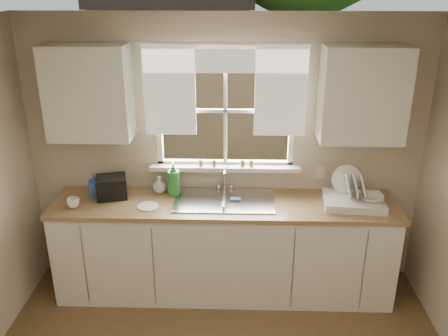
{
  "coord_description": "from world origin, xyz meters",
  "views": [
    {
      "loc": [
        0.11,
        -2.08,
        2.76
      ],
      "look_at": [
        0.0,
        1.65,
        1.25
      ],
      "focal_mm": 38.0,
      "sensor_mm": 36.0,
      "label": 1
    }
  ],
  "objects_px": {
    "soap_bottle_a": "(174,178)",
    "cup": "(73,203)",
    "dish_rack": "(353,198)",
    "black_appliance": "(111,187)"
  },
  "relations": [
    {
      "from": "soap_bottle_a",
      "to": "cup",
      "type": "height_order",
      "value": "soap_bottle_a"
    },
    {
      "from": "soap_bottle_a",
      "to": "cup",
      "type": "distance_m",
      "value": 0.89
    },
    {
      "from": "dish_rack",
      "to": "black_appliance",
      "type": "relative_size",
      "value": 2.03
    },
    {
      "from": "soap_bottle_a",
      "to": "cup",
      "type": "xyz_separation_m",
      "value": [
        -0.83,
        -0.28,
        -0.12
      ]
    },
    {
      "from": "soap_bottle_a",
      "to": "black_appliance",
      "type": "height_order",
      "value": "soap_bottle_a"
    },
    {
      "from": "cup",
      "to": "black_appliance",
      "type": "distance_m",
      "value": 0.36
    },
    {
      "from": "black_appliance",
      "to": "soap_bottle_a",
      "type": "bearing_deg",
      "value": -9.49
    },
    {
      "from": "soap_bottle_a",
      "to": "black_appliance",
      "type": "bearing_deg",
      "value": -178.72
    },
    {
      "from": "dish_rack",
      "to": "cup",
      "type": "bearing_deg",
      "value": -176.99
    },
    {
      "from": "soap_bottle_a",
      "to": "black_appliance",
      "type": "relative_size",
      "value": 1.23
    }
  ]
}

